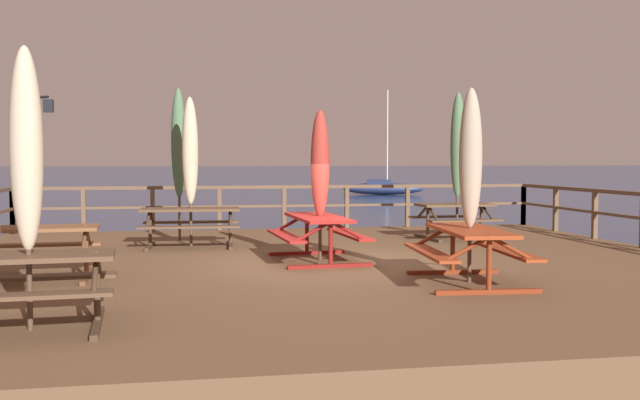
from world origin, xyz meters
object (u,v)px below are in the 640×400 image
(picnic_table_mid_left, at_px, (455,214))
(picnic_table_back_right, at_px, (470,243))
(picnic_table_front_right, at_px, (190,218))
(sailboat_distant, at_px, (383,188))
(patio_umbrella_short_front, at_px, (458,146))
(picnic_table_back_left, at_px, (32,275))
(picnic_table_mid_centre, at_px, (22,241))
(picnic_table_front_left, at_px, (318,228))
(patio_umbrella_tall_back_left, at_px, (26,150))
(patio_umbrella_tall_front, at_px, (320,165))
(patio_umbrella_short_back, at_px, (179,144))
(lamp_post_hooked, at_px, (37,142))
(patio_umbrella_short_mid, at_px, (471,159))
(patio_umbrella_tall_back_right, at_px, (190,152))

(picnic_table_mid_left, height_order, picnic_table_back_right, same)
(picnic_table_front_right, distance_m, sailboat_distant, 39.59)
(patio_umbrella_short_front, bearing_deg, picnic_table_back_left, -135.35)
(picnic_table_back_left, relative_size, picnic_table_mid_centre, 0.79)
(picnic_table_front_left, xyz_separation_m, picnic_table_mid_centre, (-4.50, -1.21, 0.00))
(picnic_table_front_right, height_order, patio_umbrella_tall_back_left, patio_umbrella_tall_back_left)
(picnic_table_back_left, distance_m, picnic_table_back_right, 5.68)
(patio_umbrella_tall_front, bearing_deg, patio_umbrella_short_back, 124.08)
(patio_umbrella_short_back, bearing_deg, patio_umbrella_short_front, -7.13)
(picnic_table_back_left, height_order, lamp_post_hooked, lamp_post_hooked)
(picnic_table_back_left, height_order, patio_umbrella_short_front, patio_umbrella_short_front)
(patio_umbrella_tall_back_left, bearing_deg, picnic_table_back_right, 18.55)
(patio_umbrella_tall_back_left, bearing_deg, picnic_table_front_right, 76.87)
(picnic_table_mid_centre, bearing_deg, picnic_table_back_left, -75.92)
(picnic_table_front_right, xyz_separation_m, patio_umbrella_short_mid, (3.86, -4.92, 1.17))
(picnic_table_back_right, height_order, patio_umbrella_short_front, patio_umbrella_short_front)
(patio_umbrella_short_back, relative_size, lamp_post_hooked, 1.01)
(picnic_table_back_left, xyz_separation_m, patio_umbrella_short_mid, (5.43, 1.85, 1.18))
(picnic_table_back_right, bearing_deg, picnic_table_mid_centre, 167.59)
(picnic_table_front_left, distance_m, patio_umbrella_short_front, 4.85)
(picnic_table_back_left, relative_size, picnic_table_mid_left, 1.01)
(patio_umbrella_tall_back_left, distance_m, patio_umbrella_short_back, 8.15)
(picnic_table_mid_left, distance_m, picnic_table_back_right, 5.75)
(picnic_table_mid_centre, bearing_deg, patio_umbrella_tall_back_right, 57.45)
(patio_umbrella_tall_back_right, relative_size, lamp_post_hooked, 0.93)
(picnic_table_front_left, xyz_separation_m, patio_umbrella_short_mid, (1.72, -2.49, 1.17))
(patio_umbrella_tall_front, distance_m, patio_umbrella_short_mid, 3.06)
(picnic_table_front_right, height_order, picnic_table_mid_left, same)
(patio_umbrella_tall_back_left, bearing_deg, picnic_table_mid_left, 44.93)
(patio_umbrella_short_mid, distance_m, sailboat_distant, 43.20)
(picnic_table_mid_left, xyz_separation_m, patio_umbrella_tall_back_right, (-5.68, -0.38, 1.34))
(picnic_table_front_left, distance_m, picnic_table_back_left, 5.71)
(picnic_table_back_right, height_order, patio_umbrella_tall_back_left, patio_umbrella_tall_back_left)
(patio_umbrella_tall_back_left, bearing_deg, picnic_table_back_left, 70.94)
(picnic_table_front_left, relative_size, patio_umbrella_short_mid, 0.78)
(patio_umbrella_tall_back_right, bearing_deg, patio_umbrella_short_front, 3.93)
(picnic_table_back_left, distance_m, patio_umbrella_short_mid, 5.86)
(picnic_table_front_left, xyz_separation_m, patio_umbrella_tall_front, (0.05, 0.07, 1.07))
(picnic_table_front_right, bearing_deg, patio_umbrella_short_back, 100.81)
(picnic_table_mid_left, height_order, lamp_post_hooked, lamp_post_hooked)
(picnic_table_back_left, distance_m, patio_umbrella_tall_front, 5.89)
(picnic_table_back_left, xyz_separation_m, patio_umbrella_tall_back_right, (1.58, 6.84, 1.34))
(picnic_table_mid_centre, height_order, lamp_post_hooked, lamp_post_hooked)
(picnic_table_front_left, relative_size, picnic_table_back_left, 1.24)
(patio_umbrella_tall_back_left, height_order, patio_umbrella_tall_back_right, patio_umbrella_tall_back_right)
(picnic_table_mid_centre, relative_size, patio_umbrella_tall_back_left, 0.76)
(picnic_table_front_left, height_order, picnic_table_mid_left, same)
(picnic_table_front_right, relative_size, patio_umbrella_short_back, 0.61)
(picnic_table_front_left, bearing_deg, patio_umbrella_short_mid, -55.43)
(patio_umbrella_tall_back_right, bearing_deg, picnic_table_front_left, -49.54)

